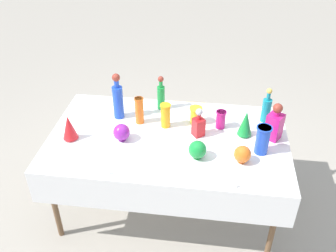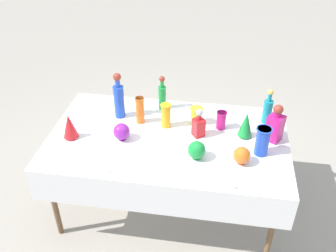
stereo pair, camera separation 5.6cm
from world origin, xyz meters
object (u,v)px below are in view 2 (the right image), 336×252
(round_bowl_2, at_px, (197,150))
(cardboard_box_behind_left, at_px, (189,121))
(slender_vase_0, at_px, (221,120))
(slender_vase_2, at_px, (166,115))
(tall_bottle_2, at_px, (268,109))
(slender_vase_4, at_px, (140,110))
(tall_bottle_0, at_px, (119,98))
(fluted_vase_0, at_px, (70,126))
(slender_vase_3, at_px, (262,140))
(square_decanter_0, at_px, (199,125))
(tall_bottle_1, at_px, (162,95))
(slender_vase_1, at_px, (196,115))
(round_bowl_0, at_px, (242,155))
(round_bowl_1, at_px, (122,132))
(fluted_vase_1, at_px, (246,124))
(square_decanter_1, at_px, (275,125))

(round_bowl_2, bearing_deg, cardboard_box_behind_left, 97.68)
(slender_vase_0, height_order, slender_vase_2, slender_vase_2)
(tall_bottle_2, bearing_deg, slender_vase_4, -171.04)
(tall_bottle_0, relative_size, round_bowl_2, 2.89)
(slender_vase_0, distance_m, fluted_vase_0, 1.19)
(slender_vase_2, height_order, slender_vase_3, slender_vase_3)
(fluted_vase_0, distance_m, round_bowl_2, 0.99)
(square_decanter_0, height_order, slender_vase_3, square_decanter_0)
(fluted_vase_0, xyz_separation_m, cardboard_box_behind_left, (0.80, 1.30, -0.74))
(tall_bottle_1, xyz_separation_m, slender_vase_1, (0.31, -0.19, -0.05))
(round_bowl_0, distance_m, round_bowl_1, 0.92)
(slender_vase_0, distance_m, fluted_vase_1, 0.21)
(tall_bottle_2, height_order, slender_vase_4, tall_bottle_2)
(slender_vase_1, bearing_deg, cardboard_box_behind_left, 98.63)
(slender_vase_2, bearing_deg, slender_vase_0, 5.38)
(slender_vase_2, distance_m, slender_vase_3, 0.78)
(fluted_vase_0, bearing_deg, round_bowl_0, -4.72)
(slender_vase_0, bearing_deg, slender_vase_2, -174.62)
(slender_vase_1, relative_size, slender_vase_3, 0.65)
(round_bowl_1, bearing_deg, tall_bottle_1, 64.78)
(tall_bottle_1, height_order, round_bowl_0, tall_bottle_1)
(fluted_vase_0, height_order, round_bowl_0, fluted_vase_0)
(round_bowl_2, bearing_deg, tall_bottle_2, 46.60)
(square_decanter_0, bearing_deg, slender_vase_4, 166.88)
(tall_bottle_1, relative_size, slender_vase_1, 2.15)
(round_bowl_2, bearing_deg, square_decanter_0, 92.36)
(slender_vase_3, height_order, slender_vase_4, slender_vase_4)
(square_decanter_1, xyz_separation_m, fluted_vase_1, (-0.22, 0.01, -0.02))
(slender_vase_3, height_order, round_bowl_0, slender_vase_3)
(slender_vase_1, bearing_deg, round_bowl_0, -51.29)
(square_decanter_0, bearing_deg, slender_vase_2, 162.10)
(round_bowl_2, bearing_deg, slender_vase_4, 141.79)
(tall_bottle_2, xyz_separation_m, slender_vase_4, (-1.02, -0.16, 0.00))
(tall_bottle_0, bearing_deg, square_decanter_1, -6.20)
(fluted_vase_0, bearing_deg, slender_vase_1, 20.10)
(tall_bottle_1, xyz_separation_m, fluted_vase_0, (-0.63, -0.53, -0.03))
(round_bowl_1, bearing_deg, fluted_vase_1, 11.31)
(slender_vase_3, bearing_deg, fluted_vase_1, 119.28)
(slender_vase_4, distance_m, round_bowl_0, 0.91)
(square_decanter_0, bearing_deg, fluted_vase_1, 7.50)
(square_decanter_1, bearing_deg, fluted_vase_1, 177.45)
(tall_bottle_0, bearing_deg, round_bowl_1, -72.74)
(slender_vase_3, distance_m, round_bowl_0, 0.20)
(tall_bottle_0, distance_m, round_bowl_1, 0.35)
(slender_vase_1, bearing_deg, square_decanter_1, -12.05)
(tall_bottle_2, bearing_deg, slender_vase_3, -98.26)
(tall_bottle_1, height_order, round_bowl_2, tall_bottle_1)
(slender_vase_4, bearing_deg, slender_vase_3, -15.58)
(tall_bottle_0, relative_size, slender_vase_4, 1.75)
(slender_vase_2, distance_m, round_bowl_0, 0.71)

